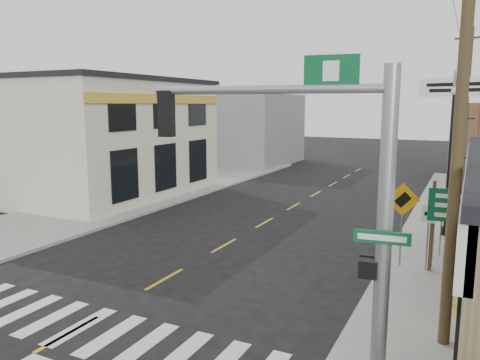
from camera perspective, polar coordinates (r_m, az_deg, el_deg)
The scene contains 15 objects.
ground at distance 12.67m, azimuth -20.21°, elevation -17.18°, with size 140.00×140.00×0.00m, color black.
sidewalk_right at distance 21.36m, azimuth 27.07°, elevation -6.58°, with size 6.00×38.00×0.13m, color gray.
sidewalk_left at distance 27.58m, azimuth -13.58°, elevation -2.43°, with size 6.00×38.00×0.13m, color gray.
center_line at distance 18.62m, azimuth -1.95°, elevation -7.98°, with size 0.12×56.00×0.01m, color gold.
crosswalk at distance 12.91m, azimuth -18.87°, elevation -16.56°, with size 11.00×2.20×0.01m, color silver.
left_building at distance 30.55m, azimuth -18.40°, elevation 4.79°, with size 12.00×12.00×6.80m, color beige.
bldg_distant_left at distance 44.23m, azimuth 0.23°, elevation 6.23°, with size 9.00×10.00×6.40m, color gray.
traffic_signal_pole at distance 8.64m, azimuth 12.50°, elevation -2.18°, with size 4.92×0.38×6.23m.
guide_sign at distance 16.23m, azimuth 24.88°, elevation -3.98°, with size 1.70×0.14×2.98m.
fire_hydrant at distance 13.30m, azimuth 25.26°, elevation -13.76°, with size 0.22×0.22×0.71m.
ped_crossing_sign at distance 16.37m, azimuth 19.19°, elevation -3.47°, with size 1.10×0.08×2.83m.
lamp_post at distance 20.81m, azimuth 24.47°, elevation 3.21°, with size 0.78×0.62×6.05m.
dance_center_sign at distance 23.99m, azimuth 24.59°, elevation 7.92°, with size 3.24×0.20×6.89m.
utility_pole_near at distance 10.99m, azimuth 25.21°, elevation 6.36°, with size 1.70×0.25×9.75m.
utility_pole_far at distance 28.84m, azimuth 25.79°, elevation 7.33°, with size 1.66×0.25×9.53m.
Camera 1 is at (8.46, -7.65, 5.51)m, focal length 35.00 mm.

